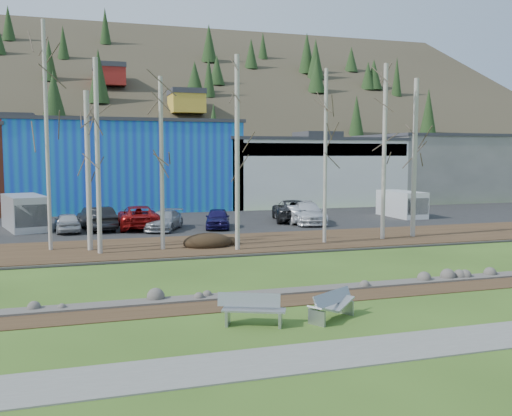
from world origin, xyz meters
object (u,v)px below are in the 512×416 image
object	(u,v)px
bench_intact	(252,309)
van_white	(403,204)
van_grey	(25,213)
car_7	(307,213)
car_3	(164,220)
car_1	(97,218)
bench_damaged	(332,305)
car_0	(67,222)
car_4	(218,218)
car_5	(293,214)
car_2	(138,217)
car_6	(292,210)

from	to	relation	value
bench_intact	van_white	distance (m)	31.08
van_white	van_grey	bearing A→B (deg)	178.21
car_7	bench_intact	bearing A→B (deg)	-106.11
car_3	van_white	distance (m)	19.62
van_grey	car_1	bearing A→B (deg)	-32.90
bench_damaged	car_0	xyz separation A→B (m)	(-8.31, 22.55, 0.35)
car_4	van_grey	xyz separation A→B (m)	(-12.47, 2.97, 0.48)
car_3	van_white	bearing A→B (deg)	29.73
car_3	car_4	bearing A→B (deg)	21.29
van_white	car_7	bearing A→B (deg)	-169.61
car_7	van_white	xyz separation A→B (m)	(9.05, 1.74, 0.26)
bench_damaged	car_7	world-z (taller)	car_7
bench_intact	car_5	distance (m)	24.81
car_7	van_grey	distance (m)	19.44
car_5	van_grey	bearing A→B (deg)	-7.09
car_0	car_4	xyz separation A→B (m)	(9.78, -0.93, 0.03)
bench_damaged	car_3	xyz separation A→B (m)	(-2.16, 21.74, 0.35)
car_2	van_grey	size ratio (longest dim) A/B	0.99
car_1	van_white	world-z (taller)	van_white
car_3	bench_damaged	bearing A→B (deg)	-61.09
bench_damaged	car_0	world-z (taller)	car_0
bench_intact	car_0	distance (m)	23.14
car_0	car_5	distance (m)	15.76
bench_intact	car_7	xyz separation A→B (m)	(10.88, 22.09, 0.43)
car_6	bench_intact	bearing A→B (deg)	80.41
bench_damaged	car_0	bearing A→B (deg)	78.41
car_3	car_2	bearing A→B (deg)	161.36
bench_intact	car_7	bearing A→B (deg)	87.11
car_7	car_0	bearing A→B (deg)	-171.02
car_1	car_3	world-z (taller)	car_1
car_3	car_5	world-z (taller)	car_5
car_3	van_grey	xyz separation A→B (m)	(-8.85, 2.84, 0.51)
bench_intact	bench_damaged	world-z (taller)	bench_intact
bench_damaged	car_7	xyz separation A→B (m)	(8.29, 22.22, 0.47)
car_1	car_2	size ratio (longest dim) A/B	0.85
car_4	car_5	world-z (taller)	car_4
bench_damaged	car_3	distance (m)	21.85
car_0	bench_damaged	bearing A→B (deg)	104.98
car_2	car_5	distance (m)	11.18
car_5	van_white	world-z (taller)	van_white
car_4	car_6	world-z (taller)	car_6
car_5	bench_intact	bearing A→B (deg)	64.53
car_1	car_3	distance (m)	4.51
car_1	car_7	bearing A→B (deg)	164.26
car_5	van_grey	xyz separation A→B (m)	(-18.45, 1.77, 0.50)
car_2	car_6	distance (m)	11.60
van_grey	bench_damaged	bearing A→B (deg)	-80.54
van_white	car_4	bearing A→B (deg)	-172.13
car_4	van_white	world-z (taller)	van_white
car_2	car_3	world-z (taller)	car_2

